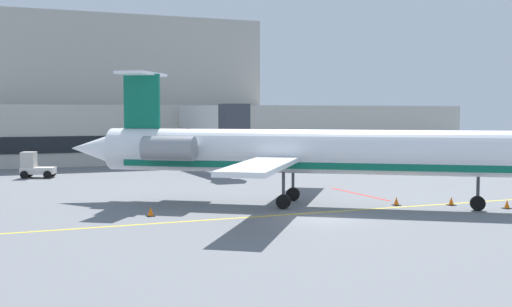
% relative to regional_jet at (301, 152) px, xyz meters
% --- Properties ---
extents(ground, '(120.00, 120.00, 0.11)m').
position_rel_regional_jet_xyz_m(ground, '(-1.30, -5.29, -3.47)').
color(ground, slate).
extents(terminal_building, '(74.17, 13.76, 17.47)m').
position_rel_regional_jet_xyz_m(terminal_building, '(2.37, 41.90, 2.75)').
color(terminal_building, '#B7B2A8').
rests_on(terminal_building, ground).
extents(jet_bridge_west, '(2.40, 17.15, 6.70)m').
position_rel_regional_jet_xyz_m(jet_bridge_west, '(2.36, 25.42, 1.88)').
color(jet_bridge_west, silver).
rests_on(jet_bridge_west, ground).
extents(regional_jet, '(28.26, 21.68, 8.62)m').
position_rel_regional_jet_xyz_m(regional_jet, '(0.00, 0.00, 0.00)').
color(regional_jet, white).
rests_on(regional_jet, ground).
extents(baggage_tug, '(3.26, 2.59, 2.35)m').
position_rel_regional_jet_xyz_m(baggage_tug, '(-14.73, 24.58, -2.39)').
color(baggage_tug, silver).
rests_on(baggage_tug, ground).
extents(pushback_tractor, '(2.28, 3.75, 2.14)m').
position_rel_regional_jet_xyz_m(pushback_tractor, '(9.84, 24.08, -2.45)').
color(pushback_tractor, '#1E4CB2').
rests_on(pushback_tractor, ground).
extents(safety_cone_alpha, '(0.47, 0.47, 0.55)m').
position_rel_regional_jet_xyz_m(safety_cone_alpha, '(8.90, -3.75, -3.17)').
color(safety_cone_alpha, orange).
rests_on(safety_cone_alpha, ground).
extents(safety_cone_bravo, '(0.47, 0.47, 0.55)m').
position_rel_regional_jet_xyz_m(safety_cone_bravo, '(5.63, -2.41, -3.17)').
color(safety_cone_bravo, orange).
rests_on(safety_cone_bravo, ground).
extents(safety_cone_charlie, '(0.47, 0.47, 0.55)m').
position_rel_regional_jet_xyz_m(safety_cone_charlie, '(-9.96, -0.70, -3.17)').
color(safety_cone_charlie, orange).
rests_on(safety_cone_charlie, ground).
extents(safety_cone_delta, '(0.47, 0.47, 0.55)m').
position_rel_regional_jet_xyz_m(safety_cone_delta, '(11.16, -6.21, -3.17)').
color(safety_cone_delta, orange).
rests_on(safety_cone_delta, ground).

